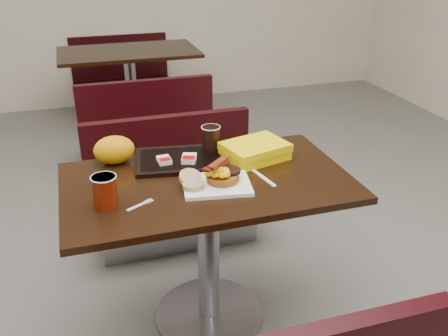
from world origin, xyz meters
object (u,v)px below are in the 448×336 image
object	(u,v)px
table_far	(132,92)
hashbrown_sleeve_left	(164,160)
bench_near_n	(176,187)
coffee_cup_near	(105,192)
fork	(136,206)
bench_far_n	(123,74)
paper_bag	(114,150)
bench_far_s	(144,119)
platter	(217,185)
pancake_stack	(223,178)
tray	(181,160)
hashbrown_sleeve_right	(189,158)
knife	(262,177)
coffee_cup_far	(211,138)
table_near	(208,253)
clamshell	(255,151)

from	to	relation	value
table_far	hashbrown_sleeve_left	distance (m)	2.46
table_far	bench_near_n	bearing A→B (deg)	-90.00
coffee_cup_near	fork	xyz separation A→B (m)	(0.11, -0.04, -0.06)
bench_far_n	coffee_cup_near	world-z (taller)	coffee_cup_near
table_far	hashbrown_sleeve_left	bearing A→B (deg)	-93.48
paper_bag	table_far	bearing A→B (deg)	81.37
table_far	hashbrown_sleeve_left	world-z (taller)	hashbrown_sleeve_left
bench_near_n	bench_far_s	world-z (taller)	same
bench_far_n	coffee_cup_near	distance (m)	3.46
platter	paper_bag	distance (m)	0.52
hashbrown_sleeve_left	paper_bag	bearing A→B (deg)	150.25
pancake_stack	tray	bearing A→B (deg)	113.74
tray	paper_bag	size ratio (longest dim) A/B	2.24
bench_far_n	hashbrown_sleeve_right	xyz separation A→B (m)	(-0.04, -3.14, 0.42)
paper_bag	knife	bearing A→B (deg)	-29.84
coffee_cup_far	paper_bag	distance (m)	0.44
bench_far_n	coffee_cup_far	bearing A→B (deg)	-88.32
table_far	pancake_stack	size ratio (longest dim) A/B	8.92
bench_far_s	coffee_cup_near	size ratio (longest dim) A/B	7.92
fork	paper_bag	world-z (taller)	paper_bag
bench_near_n	hashbrown_sleeve_left	xyz separation A→B (m)	(-0.15, -0.52, 0.42)
pancake_stack	hashbrown_sleeve_left	distance (m)	0.31
platter	pancake_stack	world-z (taller)	pancake_stack
table_near	bench_far_s	world-z (taller)	table_near
platter	bench_far_n	bearing A→B (deg)	99.45
table_near	table_far	size ratio (longest dim) A/B	1.00
fork	hashbrown_sleeve_left	size ratio (longest dim) A/B	1.55
knife	hashbrown_sleeve_right	distance (m)	0.34
clamshell	bench_far_s	bearing A→B (deg)	83.79
bench_near_n	knife	distance (m)	0.88
table_near	tray	xyz separation A→B (m)	(-0.07, 0.21, 0.38)
fork	paper_bag	xyz separation A→B (m)	(-0.03, 0.43, 0.06)
platter	fork	xyz separation A→B (m)	(-0.34, -0.07, -0.01)
pancake_stack	bench_near_n	bearing A→B (deg)	93.82
paper_bag	bench_near_n	bearing A→B (deg)	49.85
paper_bag	tray	bearing A→B (deg)	-15.23
bench_near_n	platter	bearing A→B (deg)	-88.48
table_far	paper_bag	bearing A→B (deg)	-98.63
paper_bag	clamshell	bearing A→B (deg)	-12.83
table_far	bench_far_n	world-z (taller)	table_far
table_near	clamshell	xyz separation A→B (m)	(0.27, 0.14, 0.41)
fork	coffee_cup_far	xyz separation A→B (m)	(0.41, 0.40, 0.07)
table_far	platter	xyz separation A→B (m)	(0.02, -2.67, 0.38)
bench_far_n	clamshell	world-z (taller)	clamshell
table_near	tray	size ratio (longest dim) A/B	2.94
table_far	clamshell	bearing A→B (deg)	-83.82
table_near	table_far	xyz separation A→B (m)	(0.00, 2.60, 0.00)
bench_near_n	paper_bag	bearing A→B (deg)	-130.15
table_far	coffee_cup_near	world-z (taller)	coffee_cup_near
platter	hashbrown_sleeve_left	xyz separation A→B (m)	(-0.17, 0.26, 0.02)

